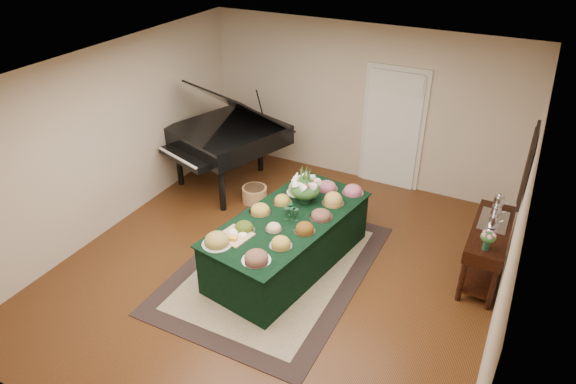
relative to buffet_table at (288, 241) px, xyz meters
The scene contains 14 objects.
ground 0.42m from the buffet_table, 119.04° to the right, with size 6.00×6.00×0.00m, color black.
area_rug 0.43m from the buffet_table, 125.62° to the right, with size 2.31×3.24×0.01m.
kitchen_doorway 2.94m from the buffet_table, 79.60° to the left, with size 1.05×0.07×2.10m.
buffet_table is the anchor object (origin of this frame).
food_platters 0.43m from the buffet_table, 92.27° to the left, with size 1.37×2.29×0.15m.
cutting_board 0.88m from the buffet_table, 120.52° to the right, with size 0.43×0.43×0.10m.
green_goblets 0.47m from the buffet_table, 11.96° to the right, with size 0.20×0.19×0.18m.
floral_centerpiece 0.79m from the buffet_table, 87.98° to the left, with size 0.42×0.42×0.42m.
grand_piano 2.54m from the buffet_table, 141.14° to the left, with size 2.03×2.15×1.84m.
wicker_basket 1.78m from the buffet_table, 135.47° to the left, with size 0.41×0.41×0.26m, color #AA7744.
mahogany_sideboard 2.58m from the buffet_table, 20.27° to the left, with size 0.45×1.34×0.81m.
tea_service 2.70m from the buffet_table, 24.26° to the left, with size 0.34×0.58×0.30m.
pink_bouquet 2.51m from the buffet_table, ahead, with size 0.20×0.20×0.25m.
wall_painting 3.10m from the buffet_table, 18.69° to the left, with size 0.05×0.95×0.75m.
Camera 1 is at (2.63, -4.87, 4.45)m, focal length 32.00 mm.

